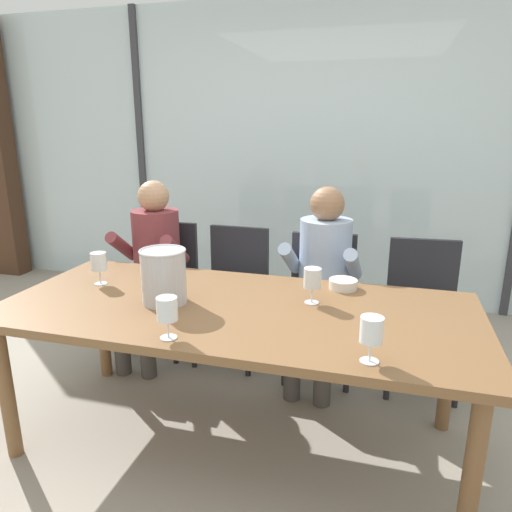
{
  "coord_description": "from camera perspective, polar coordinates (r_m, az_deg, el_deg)",
  "views": [
    {
      "loc": [
        0.66,
        -1.96,
        1.57
      ],
      "look_at": [
        0.0,
        0.35,
        0.89
      ],
      "focal_mm": 32.89,
      "sensor_mm": 36.0,
      "label": 1
    }
  ],
  "objects": [
    {
      "name": "chair_right_of_center",
      "position": [
        3.06,
        19.57,
        -5.25
      ],
      "size": [
        0.46,
        0.46,
        0.89
      ],
      "rotation": [
        0.0,
        0.0,
        0.06
      ],
      "color": "#232328",
      "rests_on": "ground"
    },
    {
      "name": "ice_bucket_primary",
      "position": [
        2.27,
        -11.16,
        -2.35
      ],
      "size": [
        0.22,
        0.22,
        0.26
      ],
      "color": "#B7B7BC",
      "rests_on": "dining_table"
    },
    {
      "name": "dining_table",
      "position": [
        2.26,
        -2.44,
        -7.71
      ],
      "size": [
        2.24,
        0.99,
        0.74
      ],
      "color": "brown",
      "rests_on": "ground"
    },
    {
      "name": "wine_glass_near_bucket",
      "position": [
        2.24,
        6.87,
        -2.87
      ],
      "size": [
        0.08,
        0.08,
        0.17
      ],
      "color": "silver",
      "rests_on": "dining_table"
    },
    {
      "name": "wine_glass_center_pour",
      "position": [
        2.62,
        -18.57,
        -0.81
      ],
      "size": [
        0.08,
        0.08,
        0.17
      ],
      "color": "silver",
      "rests_on": "dining_table"
    },
    {
      "name": "ground",
      "position": [
        3.42,
        3.03,
        -11.61
      ],
      "size": [
        14.0,
        14.0,
        0.0
      ],
      "primitive_type": "plane",
      "color": "#9E9384"
    },
    {
      "name": "person_pale_blue_shirt",
      "position": [
        2.89,
        8.04,
        -2.0
      ],
      "size": [
        0.48,
        0.63,
        1.21
      ],
      "rotation": [
        0.0,
        0.0,
        -0.06
      ],
      "color": "#9EB2D1",
      "rests_on": "ground"
    },
    {
      "name": "chair_center",
      "position": [
        3.06,
        7.94,
        -4.45
      ],
      "size": [
        0.47,
        0.47,
        0.89
      ],
      "rotation": [
        0.0,
        0.0,
        0.06
      ],
      "color": "#232328",
      "rests_on": "ground"
    },
    {
      "name": "wine_glass_by_left_taster",
      "position": [
        1.89,
        -10.76,
        -6.43
      ],
      "size": [
        0.08,
        0.08,
        0.17
      ],
      "color": "silver",
      "rests_on": "dining_table"
    },
    {
      "name": "wine_glass_by_right_taster",
      "position": [
        1.73,
        13.86,
        -8.95
      ],
      "size": [
        0.08,
        0.08,
        0.17
      ],
      "color": "silver",
      "rests_on": "dining_table"
    },
    {
      "name": "hillside_vineyard",
      "position": [
        7.65,
        10.96,
        9.44
      ],
      "size": [
        13.44,
        2.4,
        1.53
      ],
      "primitive_type": "cube",
      "color": "#477A38",
      "rests_on": "ground"
    },
    {
      "name": "window_glass_panel",
      "position": [
        4.24,
        7.05,
        12.0
      ],
      "size": [
        7.44,
        0.03,
        2.6
      ],
      "primitive_type": "cube",
      "color": "silver",
      "rests_on": "ground"
    },
    {
      "name": "person_maroon_top",
      "position": [
        3.24,
        -12.53,
        -0.28
      ],
      "size": [
        0.47,
        0.62,
        1.21
      ],
      "rotation": [
        0.0,
        0.0,
        0.04
      ],
      "color": "brown",
      "rests_on": "ground"
    },
    {
      "name": "chair_near_curtain",
      "position": [
        3.43,
        -11.02,
        -2.3
      ],
      "size": [
        0.45,
        0.45,
        0.89
      ],
      "rotation": [
        0.0,
        0.0,
        0.01
      ],
      "color": "#232328",
      "rests_on": "ground"
    },
    {
      "name": "window_mullion_left",
      "position": [
        4.78,
        -13.72,
        12.09
      ],
      "size": [
        0.06,
        0.06,
        2.6
      ],
      "primitive_type": "cube",
      "color": "#38383D",
      "rests_on": "ground"
    },
    {
      "name": "chair_left_of_center",
      "position": [
        3.22,
        -2.63,
        -3.24
      ],
      "size": [
        0.45,
        0.45,
        0.89
      ],
      "rotation": [
        0.0,
        0.0,
        -0.03
      ],
      "color": "#232328",
      "rests_on": "ground"
    },
    {
      "name": "tasting_bowl",
      "position": [
        2.49,
        10.54,
        -3.37
      ],
      "size": [
        0.15,
        0.15,
        0.05
      ],
      "primitive_type": "cylinder",
      "color": "silver",
      "rests_on": "dining_table"
    }
  ]
}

